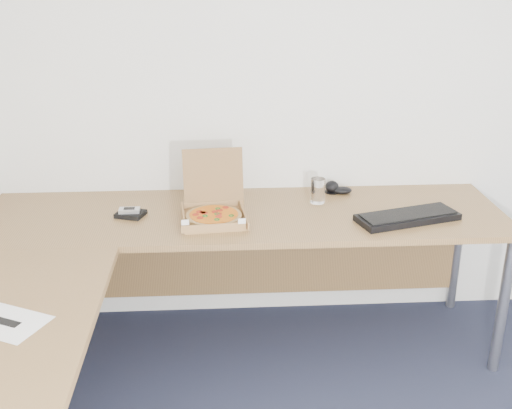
{
  "coord_description": "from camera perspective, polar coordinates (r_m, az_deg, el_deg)",
  "views": [
    {
      "loc": [
        -0.61,
        -1.39,
        1.87
      ],
      "look_at": [
        -0.45,
        1.28,
        0.82
      ],
      "focal_mm": 44.03,
      "sensor_mm": 36.0,
      "label": 1
    }
  ],
  "objects": [
    {
      "name": "room_shell",
      "position": [
        1.64,
        18.75,
        -1.95
      ],
      "size": [
        3.5,
        3.5,
        2.5
      ],
      "primitive_type": null,
      "color": "white",
      "rests_on": "ground"
    },
    {
      "name": "desk",
      "position": [
        2.64,
        -7.74,
        -5.01
      ],
      "size": [
        2.5,
        2.2,
        0.73
      ],
      "color": "olive",
      "rests_on": "ground"
    },
    {
      "name": "pizza_box",
      "position": [
        2.94,
        -3.85,
        -0.69
      ],
      "size": [
        0.29,
        0.34,
        0.3
      ],
      "rotation": [
        0.0,
        0.0,
        0.1
      ],
      "color": "#A17444",
      "rests_on": "desk"
    },
    {
      "name": "drinking_glass",
      "position": [
        3.14,
        5.63,
        1.26
      ],
      "size": [
        0.07,
        0.07,
        0.13
      ],
      "primitive_type": "cylinder",
      "color": "white",
      "rests_on": "desk"
    },
    {
      "name": "keyboard",
      "position": [
        3.01,
        13.6,
        -1.13
      ],
      "size": [
        0.51,
        0.3,
        0.03
      ],
      "primitive_type": "cube",
      "rotation": [
        0.0,
        0.0,
        0.28
      ],
      "color": "black",
      "rests_on": "desk"
    },
    {
      "name": "mouse",
      "position": [
        3.29,
        7.85,
        1.28
      ],
      "size": [
        0.12,
        0.1,
        0.04
      ],
      "primitive_type": "ellipsoid",
      "rotation": [
        0.0,
        0.0,
        0.38
      ],
      "color": "black",
      "rests_on": "desk"
    },
    {
      "name": "wallet",
      "position": [
        3.03,
        -11.32,
        -0.85
      ],
      "size": [
        0.15,
        0.14,
        0.02
      ],
      "primitive_type": "cube",
      "rotation": [
        0.0,
        0.0,
        -0.33
      ],
      "color": "black",
      "rests_on": "desk"
    },
    {
      "name": "phone",
      "position": [
        3.03,
        -11.43,
        -0.52
      ],
      "size": [
        0.1,
        0.05,
        0.02
      ],
      "primitive_type": "cube",
      "rotation": [
        0.0,
        0.0,
        0.0
      ],
      "color": "#B2B5BA",
      "rests_on": "wallet"
    },
    {
      "name": "paper_sheet",
      "position": [
        2.3,
        -21.76,
        -9.91
      ],
      "size": [
        0.32,
        0.28,
        0.0
      ],
      "primitive_type": "cube",
      "rotation": [
        0.0,
        0.0,
        -0.45
      ],
      "color": "white",
      "rests_on": "desk"
    },
    {
      "name": "dome_speaker",
      "position": [
        3.3,
        6.92,
        1.67
      ],
      "size": [
        0.08,
        0.08,
        0.07
      ],
      "primitive_type": "ellipsoid",
      "color": "black",
      "rests_on": "desk"
    }
  ]
}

